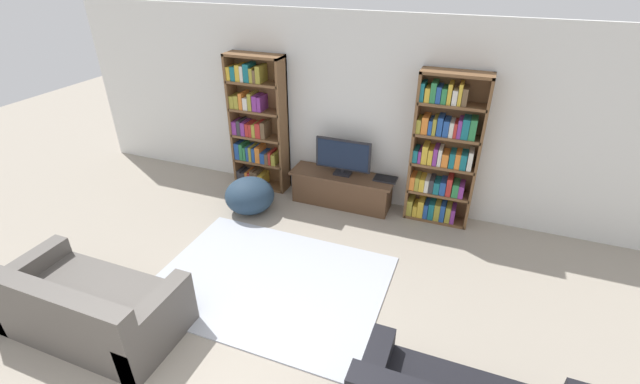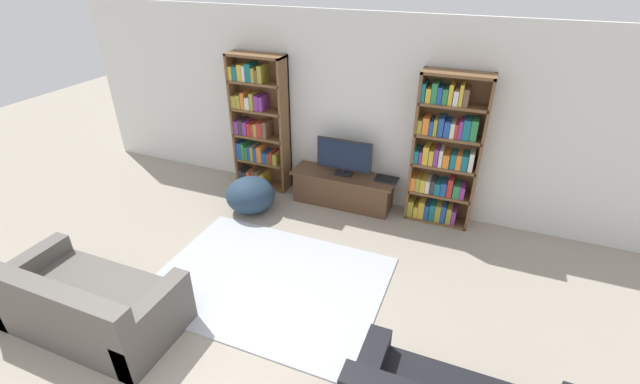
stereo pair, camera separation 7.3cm
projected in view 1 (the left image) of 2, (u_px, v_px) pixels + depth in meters
The scene contains 9 objects.
wall_back at pixel (354, 112), 5.84m from camera, with size 8.80×0.06×2.60m.
bookshelf_left at pixel (257, 125), 6.30m from camera, with size 0.84×0.30×2.01m.
bookshelf_right at pixel (443, 154), 5.46m from camera, with size 0.84×0.30×2.01m.
tv_stand at pixel (342, 189), 6.15m from camera, with size 1.48×0.44×0.47m.
television at pixel (343, 156), 5.91m from camera, with size 0.79×0.16×0.52m.
laptop at pixel (385, 179), 5.89m from camera, with size 0.32×0.21×0.03m.
area_rug at pixel (270, 282), 4.76m from camera, with size 2.51×1.86×0.02m.
couch_left_sectional at pixel (89, 308), 4.06m from camera, with size 1.74×0.88×0.77m.
beanbag_ottoman at pixel (250, 195), 5.97m from camera, with size 0.69×0.69×0.49m, color #23384C.
Camera 1 is at (1.60, -1.18, 3.23)m, focal length 24.00 mm.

